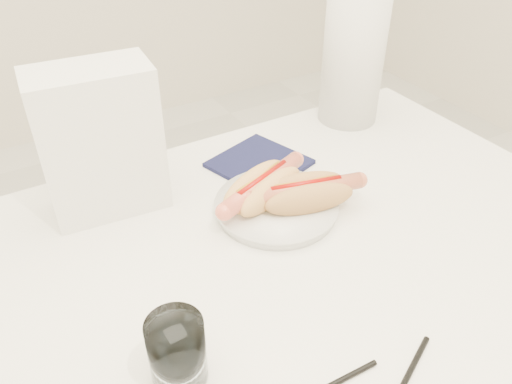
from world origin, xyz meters
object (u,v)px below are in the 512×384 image
table (256,316)px  paper_towel_roll (353,56)px  hotdog_right (306,194)px  napkin_box (100,142)px  water_glass (177,351)px  hotdog_left (262,188)px  plate (276,208)px

table → paper_towel_roll: paper_towel_roll is taller
hotdog_right → napkin_box: (-0.26, 0.18, 0.08)m
table → water_glass: size_ratio=13.51×
hotdog_left → paper_towel_roll: (0.32, 0.18, 0.10)m
table → plate: 0.18m
table → hotdog_right: (0.15, 0.10, 0.10)m
hotdog_left → paper_towel_roll: 0.38m
plate → water_glass: 0.33m
plate → napkin_box: 0.29m
plate → hotdog_right: hotdog_right is taller
napkin_box → paper_towel_roll: paper_towel_roll is taller
plate → hotdog_right: size_ratio=1.04×
table → water_glass: bearing=-152.4°
water_glass → paper_towel_roll: paper_towel_roll is taller
plate → paper_towel_roll: (0.30, 0.20, 0.13)m
plate → napkin_box: size_ratio=0.81×
plate → hotdog_left: hotdog_left is taller
plate → hotdog_left: 0.04m
hotdog_left → napkin_box: 0.26m
plate → napkin_box: (-0.22, 0.16, 0.11)m
hotdog_left → hotdog_right: 0.07m
table → paper_towel_roll: size_ratio=4.36×
table → plate: bearing=48.3°
water_glass → napkin_box: bearing=84.4°
table → hotdog_right: size_ratio=6.50×
table → water_glass: (-0.14, -0.08, 0.10)m
napkin_box → table: bearing=-63.8°
paper_towel_roll → napkin_box: bearing=-175.2°
water_glass → table: bearing=27.6°
hotdog_left → napkin_box: napkin_box is taller
hotdog_right → table: bearing=-132.2°
hotdog_left → hotdog_right: same height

